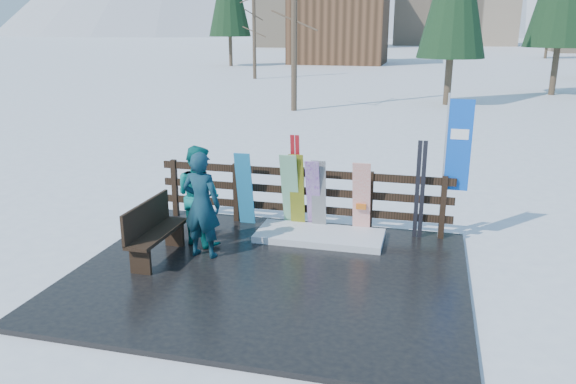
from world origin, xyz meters
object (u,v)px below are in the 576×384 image
(snowboard_4, at_px, (319,196))
(snowboard_1, at_px, (290,192))
(snowboard_2, at_px, (297,192))
(snowboard_5, at_px, (361,199))
(person_front, at_px, (202,205))
(bench, at_px, (153,229))
(snowboard_0, at_px, (245,189))
(rental_flag, at_px, (455,151))
(snowboard_3, at_px, (313,196))
(person_back, at_px, (198,195))

(snowboard_4, bearing_deg, snowboard_1, -180.00)
(snowboard_2, height_order, snowboard_5, snowboard_2)
(snowboard_4, distance_m, person_front, 2.30)
(bench, relative_size, snowboard_1, 0.99)
(snowboard_0, xyz_separation_m, person_front, (-0.19, -1.61, 0.17))
(snowboard_0, relative_size, rental_flag, 0.56)
(snowboard_3, distance_m, snowboard_5, 0.89)
(snowboard_3, xyz_separation_m, snowboard_5, (0.89, -0.00, 0.01))
(snowboard_5, distance_m, rental_flag, 1.83)
(snowboard_2, relative_size, person_back, 0.85)
(rental_flag, bearing_deg, snowboard_5, -170.20)
(snowboard_4, relative_size, person_front, 0.78)
(snowboard_3, bearing_deg, snowboard_0, 180.00)
(snowboard_4, xyz_separation_m, person_front, (-1.63, -1.61, 0.20))
(snowboard_2, distance_m, snowboard_3, 0.31)
(snowboard_0, relative_size, snowboard_5, 1.03)
(bench, relative_size, snowboard_3, 1.05)
(snowboard_1, bearing_deg, snowboard_3, 0.00)
(snowboard_2, xyz_separation_m, snowboard_5, (1.20, -0.00, -0.04))
(snowboard_5, bearing_deg, snowboard_2, 180.00)
(person_back, bearing_deg, snowboard_2, -121.53)
(person_front, distance_m, person_back, 0.61)
(snowboard_3, relative_size, rental_flag, 0.55)
(snowboard_2, bearing_deg, rental_flag, 5.59)
(snowboard_1, height_order, person_front, person_front)
(snowboard_5, relative_size, person_front, 0.80)
(snowboard_0, bearing_deg, bench, -115.64)
(snowboard_1, bearing_deg, snowboard_2, 0.00)
(bench, xyz_separation_m, snowboard_0, (0.92, 1.93, 0.21))
(snowboard_1, bearing_deg, snowboard_4, 0.00)
(snowboard_2, bearing_deg, snowboard_0, 180.00)
(bench, relative_size, snowboard_2, 1.01)
(snowboard_0, height_order, person_front, person_front)
(snowboard_4, relative_size, rental_flag, 0.53)
(snowboard_3, bearing_deg, rental_flag, 6.29)
(bench, xyz_separation_m, snowboard_1, (1.81, 1.93, 0.22))
(snowboard_4, bearing_deg, snowboard_2, -180.00)
(snowboard_3, xyz_separation_m, person_back, (-1.81, -1.07, 0.18))
(snowboard_0, xyz_separation_m, rental_flag, (3.78, 0.27, 0.88))
(bench, height_order, person_front, person_front)
(snowboard_5, distance_m, person_front, 2.90)
(snowboard_0, relative_size, snowboard_4, 1.06)
(snowboard_2, xyz_separation_m, snowboard_3, (0.31, 0.00, -0.05))
(snowboard_5, relative_size, rental_flag, 0.55)
(rental_flag, xyz_separation_m, person_front, (-3.97, -1.88, -0.72))
(snowboard_4, distance_m, snowboard_5, 0.78)
(bench, height_order, snowboard_4, snowboard_4)
(snowboard_2, distance_m, snowboard_5, 1.20)
(snowboard_0, distance_m, snowboard_4, 1.43)
(snowboard_3, xyz_separation_m, snowboard_4, (0.10, 0.00, -0.00))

